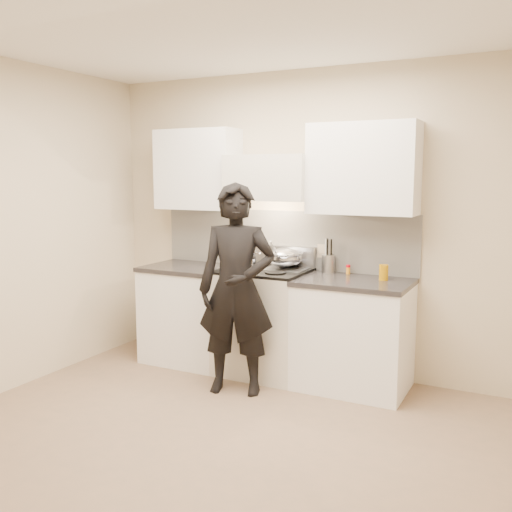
% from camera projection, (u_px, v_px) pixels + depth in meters
% --- Properties ---
extents(ground_plane, '(4.00, 4.00, 0.00)m').
position_uv_depth(ground_plane, '(210.00, 444.00, 3.79)').
color(ground_plane, '#87694F').
extents(room_shell, '(4.04, 3.54, 2.70)m').
position_uv_depth(room_shell, '(229.00, 201.00, 3.92)').
color(room_shell, '#C1B091').
rests_on(room_shell, ground).
extents(stove, '(0.76, 0.65, 0.96)m').
position_uv_depth(stove, '(264.00, 321.00, 5.12)').
color(stove, silver).
rests_on(stove, ground).
extents(counter_right, '(0.92, 0.67, 0.92)m').
position_uv_depth(counter_right, '(353.00, 334.00, 4.75)').
color(counter_right, white).
rests_on(counter_right, ground).
extents(counter_left, '(0.82, 0.67, 0.92)m').
position_uv_depth(counter_left, '(191.00, 313.00, 5.47)').
color(counter_left, white).
rests_on(counter_left, ground).
extents(wok, '(0.33, 0.41, 0.26)m').
position_uv_depth(wok, '(285.00, 257.00, 5.07)').
color(wok, '#B6B9C5').
rests_on(wok, stove).
extents(stock_pot, '(0.35, 0.25, 0.16)m').
position_uv_depth(stock_pot, '(242.00, 259.00, 5.01)').
color(stock_pot, '#B6B9C5').
rests_on(stock_pot, stove).
extents(utensil_crock, '(0.11, 0.11, 0.30)m').
position_uv_depth(utensil_crock, '(328.00, 262.00, 5.02)').
color(utensil_crock, '#A6A7AB').
rests_on(utensil_crock, counter_right).
extents(spice_jar, '(0.04, 0.04, 0.08)m').
position_uv_depth(spice_jar, '(348.00, 269.00, 4.95)').
color(spice_jar, orange).
rests_on(spice_jar, counter_right).
extents(oil_glass, '(0.07, 0.07, 0.13)m').
position_uv_depth(oil_glass, '(384.00, 272.00, 4.66)').
color(oil_glass, '#B37803').
rests_on(oil_glass, counter_right).
extents(person, '(0.72, 0.58, 1.72)m').
position_uv_depth(person, '(237.00, 289.00, 4.61)').
color(person, black).
rests_on(person, ground).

